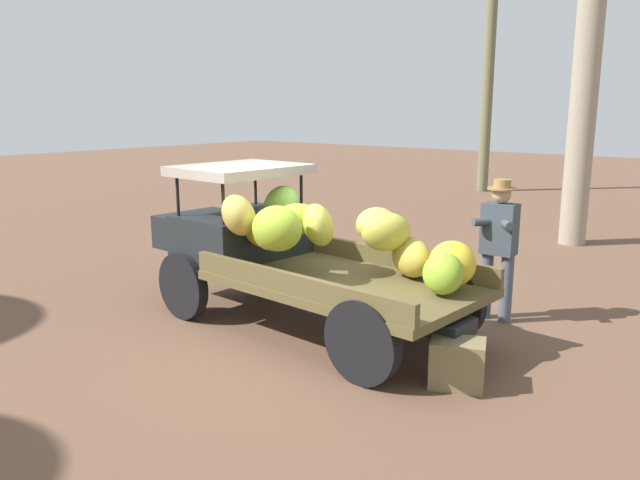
{
  "coord_description": "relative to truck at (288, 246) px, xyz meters",
  "views": [
    {
      "loc": [
        -4.49,
        5.09,
        2.57
      ],
      "look_at": [
        -0.14,
        -0.3,
        1.09
      ],
      "focal_mm": 34.97,
      "sensor_mm": 36.0,
      "label": 1
    }
  ],
  "objects": [
    {
      "name": "farmer",
      "position": [
        -1.94,
        -1.63,
        0.05
      ],
      "size": [
        0.53,
        0.46,
        1.73
      ],
      "rotation": [
        0.0,
        0.0,
        1.59
      ],
      "color": "#525869",
      "rests_on": "ground"
    },
    {
      "name": "truck",
      "position": [
        0.0,
        0.0,
        0.0
      ],
      "size": [
        4.53,
        1.96,
        1.85
      ],
      "rotation": [
        0.0,
        0.0,
        -0.05
      ],
      "color": "#202527",
      "rests_on": "ground"
    },
    {
      "name": "ground_plane",
      "position": [
        -0.37,
        0.32,
        -0.94
      ],
      "size": [
        60.0,
        60.0,
        0.0
      ],
      "primitive_type": "plane",
      "color": "brown"
    },
    {
      "name": "wooden_crate",
      "position": [
        -2.44,
        0.37,
        -0.71
      ],
      "size": [
        0.6,
        0.53,
        0.45
      ],
      "primitive_type": "cube",
      "rotation": [
        0.0,
        0.0,
        0.39
      ],
      "color": "olive",
      "rests_on": "ground"
    }
  ]
}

